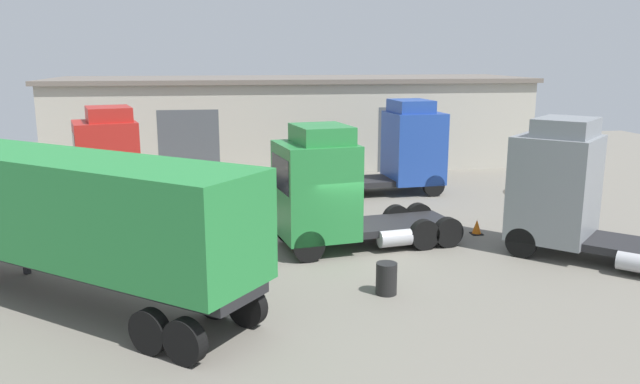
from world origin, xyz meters
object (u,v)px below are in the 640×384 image
Objects in this scene: traffic_cone at (477,227)px; tractor_unit_blue at (403,150)px; tractor_unit_green at (329,191)px; tractor_unit_grey at (570,192)px; container_trailer_green at (73,211)px; tractor_unit_red at (118,163)px; oil_drum at (386,278)px; gravel_pile at (551,184)px.

tractor_unit_blue is at bearing 95.57° from traffic_cone.
tractor_unit_green is at bearing -170.82° from traffic_cone.
traffic_cone is at bearing -89.56° from tractor_unit_blue.
container_trailer_green is at bearing 52.30° from tractor_unit_grey.
container_trailer_green is 10.22m from tractor_unit_red.
container_trailer_green is 1.47× the size of tractor_unit_blue.
oil_drum reaches higher than traffic_cone.
tractor_unit_grey is at bearing -80.33° from tractor_unit_blue.
tractor_unit_red reaches higher than traffic_cone.
tractor_unit_grey is at bearing 157.00° from tractor_unit_green.
tractor_unit_blue is 1.59× the size of gravel_pile.
gravel_pile is at bearing 165.88° from tractor_unit_red.
tractor_unit_red is at bearing 157.71° from traffic_cone.
container_trailer_green is 1.53× the size of tractor_unit_red.
tractor_unit_blue is at bearing -96.94° from container_trailer_green.
tractor_unit_green is 9.59m from tractor_unit_blue.
tractor_unit_red is at bearing 16.51° from tractor_unit_grey.
container_trailer_green is at bearing 176.66° from oil_drum.
tractor_unit_red is 14.60m from traffic_cone.
tractor_unit_green reaches higher than container_trailer_green.
gravel_pile is 4.90× the size of oil_drum.
tractor_unit_grey is at bearing -115.72° from gravel_pile.
tractor_unit_green reaches higher than traffic_cone.
tractor_unit_green is 1.49× the size of gravel_pile.
container_trailer_green is at bearing -150.91° from gravel_pile.
tractor_unit_green is at bearing 102.03° from oil_drum.
tractor_unit_blue is 13.21m from oil_drum.
tractor_unit_blue reaches higher than container_trailer_green.
oil_drum is at bearing -144.97° from container_trailer_green.
tractor_unit_red is 0.96× the size of tractor_unit_blue.
tractor_unit_green is 8.16m from container_trailer_green.
tractor_unit_red is 19.51m from gravel_pile.
oil_drum is at bearing -134.44° from gravel_pile.
traffic_cone is at bearing -9.82° from tractor_unit_grey.
tractor_unit_grey is 9.59m from gravel_pile.
tractor_unit_grey is 3.80m from traffic_cone.
tractor_unit_green is 13.56m from gravel_pile.
tractor_unit_green is 7.78m from tractor_unit_grey.
traffic_cone is (-6.04, -5.81, -0.27)m from gravel_pile.
tractor_unit_red reaches higher than oil_drum.
tractor_unit_green is at bearing 125.43° from tractor_unit_red.
gravel_pile is (18.89, 10.51, -2.00)m from container_trailer_green.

